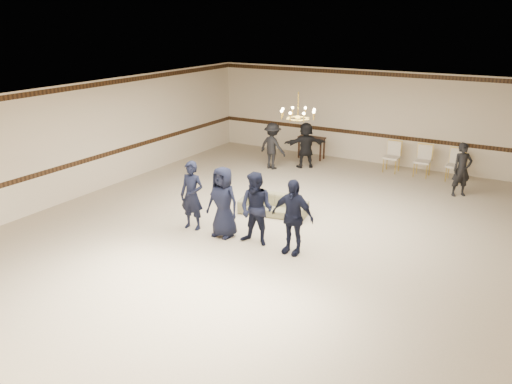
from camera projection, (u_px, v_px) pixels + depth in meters
room at (278, 165)px, 12.21m from camera, size 12.01×14.01×3.21m
chair_rail at (372, 134)px, 18.09m from camera, size 12.00×0.02×0.14m
crown_molding at (377, 74)px, 17.42m from camera, size 12.00×0.02×0.14m
chandelier at (298, 105)px, 12.61m from camera, size 0.94×0.94×0.89m
boy_a at (192, 196)px, 12.45m from camera, size 0.65×0.45×1.69m
boy_b at (223, 202)px, 12.02m from camera, size 0.84×0.56×1.69m
boy_c at (256, 209)px, 11.59m from camera, size 0.83×0.65×1.69m
boy_d at (292, 217)px, 11.16m from camera, size 1.00×0.43×1.69m
settee at (273, 205)px, 13.54m from camera, size 1.86×1.00×0.52m
adult_left at (273, 146)px, 17.40m from camera, size 1.10×0.76×1.56m
adult_mid at (306, 145)px, 17.54m from camera, size 1.42×1.27×1.56m
adult_right at (462, 170)px, 14.76m from camera, size 0.68×0.65×1.56m
banquet_chair_left at (392, 157)px, 17.11m from camera, size 0.50×0.50×1.01m
banquet_chair_mid at (422, 161)px, 16.63m from camera, size 0.52×0.52×1.01m
banquet_chair_right at (455, 166)px, 16.15m from camera, size 0.52×0.52×1.01m
console_table at (311, 148)px, 18.75m from camera, size 0.97×0.43×0.81m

